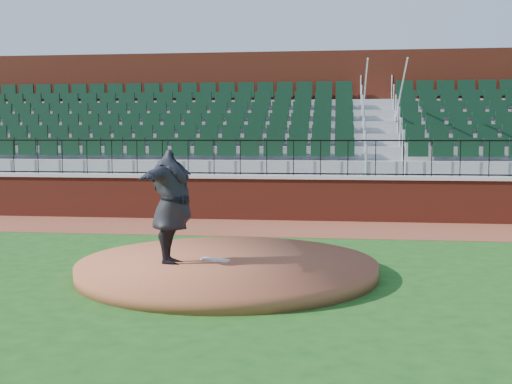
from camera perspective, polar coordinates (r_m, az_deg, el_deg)
ground at (r=11.65m, az=-0.94°, el=-7.04°), size 90.00×90.00×0.00m
warning_track at (r=16.92m, az=1.66°, el=-3.20°), size 34.00×3.20×0.01m
field_wall at (r=18.43m, az=2.15°, el=-0.66°), size 34.00×0.35×1.20m
wall_cap at (r=18.38m, az=2.16°, el=1.36°), size 34.00×0.45×0.10m
wall_railing at (r=18.35m, az=2.16°, el=3.07°), size 34.00×0.05×1.00m
seating_stands at (r=21.06m, az=2.83°, el=4.69°), size 34.00×5.10×4.60m
concourse_wall at (r=23.85m, az=3.35°, el=5.81°), size 34.00×0.50×5.50m
pitchers_mound at (r=11.32m, az=-2.56°, el=-6.75°), size 5.24×5.24×0.25m
pitching_rubber at (r=11.29m, az=-3.65°, el=-6.05°), size 0.54×0.31×0.04m
pitcher at (r=11.00m, az=-7.53°, el=-1.30°), size 0.74×2.43×1.96m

